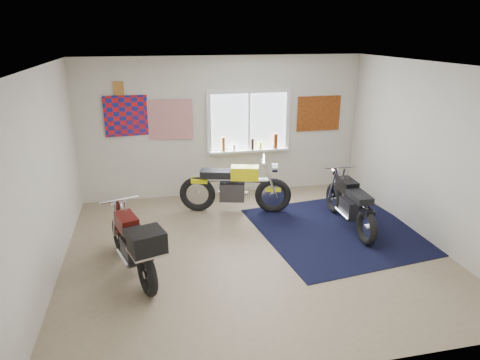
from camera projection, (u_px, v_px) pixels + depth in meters
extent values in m
plane|color=#9E896B|center=(254.00, 250.00, 6.44)|extent=(5.50, 5.50, 0.00)
plane|color=white|center=(256.00, 65.00, 5.55)|extent=(5.50, 5.50, 0.00)
plane|color=silver|center=(223.00, 127.00, 8.30)|extent=(5.50, 0.00, 5.50)
plane|color=silver|center=(325.00, 248.00, 3.68)|extent=(5.50, 0.00, 5.50)
plane|color=silver|center=(45.00, 178.00, 5.44)|extent=(0.00, 5.00, 5.00)
plane|color=silver|center=(429.00, 153.00, 6.54)|extent=(0.00, 5.00, 5.00)
cube|color=black|center=(338.00, 230.00, 7.08)|extent=(2.80, 2.89, 0.01)
cube|color=white|center=(249.00, 121.00, 8.35)|extent=(1.50, 0.02, 1.10)
cube|color=white|center=(249.00, 91.00, 8.14)|extent=(1.66, 0.06, 0.08)
cube|color=white|center=(249.00, 151.00, 8.53)|extent=(1.66, 0.06, 0.08)
cube|color=white|center=(209.00, 123.00, 8.18)|extent=(0.08, 0.06, 1.10)
cube|color=white|center=(287.00, 120.00, 8.50)|extent=(0.08, 0.06, 1.10)
cube|color=white|center=(249.00, 122.00, 8.34)|extent=(0.04, 0.06, 1.10)
cube|color=white|center=(249.00, 151.00, 8.47)|extent=(1.60, 0.16, 0.04)
cylinder|color=#8E5014|center=(223.00, 144.00, 8.30)|extent=(0.07, 0.07, 0.28)
cylinder|color=white|center=(234.00, 148.00, 8.37)|extent=(0.06, 0.06, 0.12)
cylinder|color=black|center=(252.00, 144.00, 8.43)|extent=(0.06, 0.06, 0.22)
cylinder|color=yellow|center=(260.00, 146.00, 8.48)|extent=(0.05, 0.05, 0.14)
cylinder|color=maroon|center=(275.00, 141.00, 8.51)|extent=(0.09, 0.09, 0.30)
plane|color=red|center=(132.00, 116.00, 7.84)|extent=(1.00, 0.07, 1.00)
plane|color=red|center=(168.00, 120.00, 7.99)|extent=(0.90, 0.09, 0.90)
cube|color=#A96B30|center=(118.00, 88.00, 7.64)|extent=(0.18, 0.02, 0.24)
cube|color=#A54C14|center=(319.00, 113.00, 8.60)|extent=(0.90, 0.03, 0.70)
torus|color=black|center=(273.00, 196.00, 7.68)|extent=(0.67, 0.30, 0.66)
torus|color=black|center=(197.00, 194.00, 7.75)|extent=(0.67, 0.30, 0.66)
cylinder|color=silver|center=(273.00, 196.00, 7.68)|extent=(0.13, 0.12, 0.11)
cylinder|color=silver|center=(197.00, 194.00, 7.75)|extent=(0.13, 0.12, 0.11)
cylinder|color=silver|center=(235.00, 180.00, 7.62)|extent=(1.21, 0.41, 0.09)
cube|color=#2B2B2D|center=(232.00, 191.00, 7.70)|extent=(0.50, 0.38, 0.33)
cylinder|color=silver|center=(233.00, 193.00, 7.88)|extent=(0.54, 0.21, 0.07)
cube|color=yellow|center=(245.00, 173.00, 7.57)|extent=(0.54, 0.37, 0.23)
cube|color=black|center=(216.00, 173.00, 7.60)|extent=(0.59, 0.41, 0.12)
cube|color=yellow|center=(200.00, 180.00, 7.66)|extent=(0.32, 0.23, 0.08)
cube|color=yellow|center=(273.00, 189.00, 7.65)|extent=(0.30, 0.20, 0.05)
cylinder|color=silver|center=(264.00, 159.00, 7.47)|extent=(0.19, 0.59, 0.04)
cylinder|color=silver|center=(275.00, 168.00, 7.51)|extent=(0.14, 0.18, 0.16)
torus|color=black|center=(334.00, 198.00, 7.70)|extent=(0.13, 0.56, 0.56)
torus|color=black|center=(367.00, 228.00, 6.54)|extent=(0.13, 0.56, 0.56)
cylinder|color=silver|center=(334.00, 198.00, 7.70)|extent=(0.09, 0.10, 0.10)
cylinder|color=silver|center=(367.00, 228.00, 6.54)|extent=(0.09, 0.10, 0.10)
cylinder|color=silver|center=(350.00, 196.00, 7.03)|extent=(0.10, 1.12, 0.08)
cube|color=#2B2B2D|center=(351.00, 208.00, 7.05)|extent=(0.26, 0.41, 0.30)
cylinder|color=silver|center=(342.00, 214.00, 7.05)|extent=(0.07, 0.49, 0.06)
cube|color=black|center=(347.00, 186.00, 7.13)|extent=(0.24, 0.45, 0.21)
cube|color=black|center=(360.00, 197.00, 6.70)|extent=(0.26, 0.49, 0.11)
cube|color=black|center=(367.00, 211.00, 6.50)|extent=(0.15, 0.27, 0.07)
cube|color=black|center=(335.00, 192.00, 7.66)|extent=(0.13, 0.25, 0.04)
cylinder|color=silver|center=(341.00, 167.00, 7.34)|extent=(0.55, 0.04, 0.03)
cylinder|color=silver|center=(336.00, 172.00, 7.55)|extent=(0.14, 0.09, 0.14)
torus|color=black|center=(120.00, 235.00, 6.28)|extent=(0.28, 0.58, 0.57)
torus|color=black|center=(147.00, 274.00, 5.27)|extent=(0.28, 0.58, 0.57)
cylinder|color=silver|center=(120.00, 235.00, 6.28)|extent=(0.11, 0.12, 0.10)
cylinder|color=silver|center=(147.00, 274.00, 5.27)|extent=(0.11, 0.12, 0.10)
cylinder|color=silver|center=(131.00, 235.00, 5.69)|extent=(0.42, 1.08, 0.08)
cube|color=#2B2B2D|center=(133.00, 250.00, 5.72)|extent=(0.36, 0.45, 0.30)
cylinder|color=silver|center=(123.00, 258.00, 5.68)|extent=(0.21, 0.48, 0.06)
cube|color=#450E0B|center=(127.00, 223.00, 5.78)|extent=(0.35, 0.49, 0.21)
cube|color=black|center=(137.00, 237.00, 5.40)|extent=(0.38, 0.54, 0.11)
cube|color=#450E0B|center=(145.00, 255.00, 5.23)|extent=(0.22, 0.29, 0.07)
cube|color=#450E0B|center=(120.00, 229.00, 6.25)|extent=(0.19, 0.27, 0.04)
cylinder|color=silver|center=(119.00, 200.00, 5.95)|extent=(0.53, 0.20, 0.03)
cylinder|color=silver|center=(117.00, 205.00, 6.14)|extent=(0.16, 0.13, 0.14)
cube|color=black|center=(147.00, 241.00, 5.04)|extent=(0.49, 0.47, 0.26)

